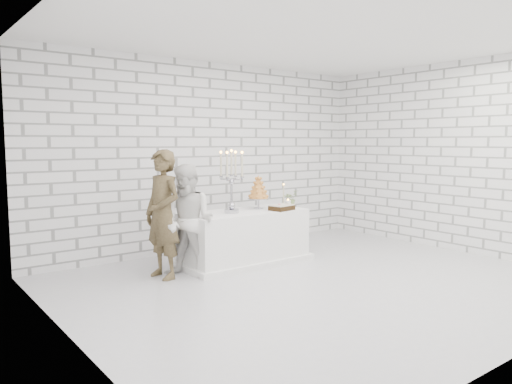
# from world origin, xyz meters

# --- Properties ---
(ground) EXTENTS (6.00, 5.00, 0.01)m
(ground) POSITION_xyz_m (0.00, 0.00, 0.00)
(ground) COLOR silver
(ground) RESTS_ON ground
(ceiling) EXTENTS (6.00, 5.00, 0.01)m
(ceiling) POSITION_xyz_m (0.00, 0.00, 3.00)
(ceiling) COLOR white
(ceiling) RESTS_ON ground
(wall_back) EXTENTS (6.00, 0.01, 3.00)m
(wall_back) POSITION_xyz_m (0.00, 2.50, 1.50)
(wall_back) COLOR white
(wall_back) RESTS_ON ground
(wall_left) EXTENTS (0.01, 5.00, 3.00)m
(wall_left) POSITION_xyz_m (-3.00, 0.00, 1.50)
(wall_left) COLOR white
(wall_left) RESTS_ON ground
(wall_right) EXTENTS (0.01, 5.00, 3.00)m
(wall_right) POSITION_xyz_m (3.00, 0.00, 1.50)
(wall_right) COLOR white
(wall_right) RESTS_ON ground
(cake_table) EXTENTS (1.80, 0.80, 0.75)m
(cake_table) POSITION_xyz_m (-0.16, 1.35, 0.38)
(cake_table) COLOR white
(cake_table) RESTS_ON ground
(groom) EXTENTS (0.48, 0.65, 1.64)m
(groom) POSITION_xyz_m (-1.44, 1.35, 0.82)
(groom) COLOR #413420
(groom) RESTS_ON ground
(bride) EXTENTS (0.84, 0.89, 1.46)m
(bride) POSITION_xyz_m (-1.17, 1.17, 0.73)
(bride) COLOR white
(bride) RESTS_ON ground
(candelabra) EXTENTS (0.42, 0.42, 0.88)m
(candelabra) POSITION_xyz_m (-0.41, 1.31, 1.19)
(candelabra) COLOR #A3A3AD
(candelabra) RESTS_ON cake_table
(croquembouche) EXTENTS (0.38, 0.38, 0.50)m
(croquembouche) POSITION_xyz_m (0.16, 1.44, 1.00)
(croquembouche) COLOR #B46A22
(croquembouche) RESTS_ON cake_table
(chocolate_cake) EXTENTS (0.37, 0.29, 0.08)m
(chocolate_cake) POSITION_xyz_m (0.32, 1.10, 0.79)
(chocolate_cake) COLOR black
(chocolate_cake) RESTS_ON cake_table
(pillar_candle) EXTENTS (0.09, 0.09, 0.12)m
(pillar_candle) POSITION_xyz_m (0.53, 1.20, 0.81)
(pillar_candle) COLOR white
(pillar_candle) RESTS_ON cake_table
(extra_taper) EXTENTS (0.07, 0.07, 0.32)m
(extra_taper) POSITION_xyz_m (0.68, 1.48, 0.91)
(extra_taper) COLOR beige
(extra_taper) RESTS_ON cake_table
(flowers) EXTENTS (0.26, 0.24, 0.25)m
(flowers) POSITION_xyz_m (0.69, 1.32, 0.88)
(flowers) COLOR #56713E
(flowers) RESTS_ON cake_table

